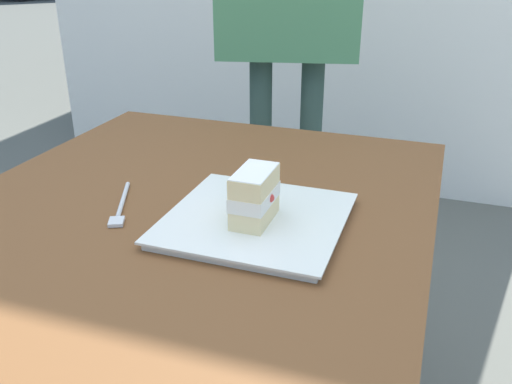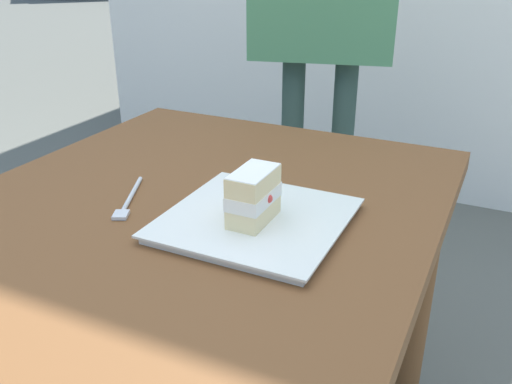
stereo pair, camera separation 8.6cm
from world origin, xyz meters
name	(u,v)px [view 1 (the left image)]	position (x,y,z in m)	size (l,w,h in m)	color
patio_table	(167,287)	(0.00, 0.00, 0.59)	(1.14, 0.82, 0.70)	brown
dessert_plate	(256,220)	(-0.06, 0.14, 0.71)	(0.28, 0.28, 0.02)	white
cake_slice	(254,196)	(-0.05, 0.14, 0.76)	(0.10, 0.06, 0.08)	beige
dessert_fork	(121,206)	(-0.04, -0.10, 0.71)	(0.16, 0.09, 0.01)	silver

